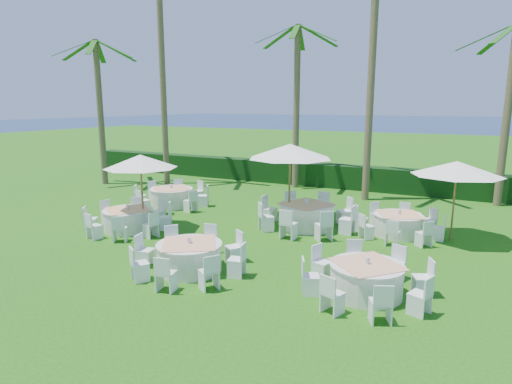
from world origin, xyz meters
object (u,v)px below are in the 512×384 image
Objects in this scene: banquet_table_f at (399,224)px; banquet_table_b at (190,256)px; umbrella_d at (457,168)px; banquet_table_a at (128,219)px; umbrella_b at (290,151)px; banquet_table_c at (366,278)px; banquet_table_e at (306,215)px; banquet_table_d at (172,197)px; umbrella_c at (290,153)px; umbrella_a at (140,161)px.

banquet_table_b is at bearing -127.35° from banquet_table_f.
banquet_table_b is 8.73m from umbrella_d.
umbrella_b is at bearing 32.79° from banquet_table_a.
banquet_table_c is at bearing -89.17° from banquet_table_f.
banquet_table_e is at bearing -169.84° from umbrella_d.
banquet_table_a is at bearing -75.97° from banquet_table_d.
banquet_table_a is 3.67m from banquet_table_d.
banquet_table_d is 9.38m from banquet_table_f.
umbrella_d is at bearing -4.27° from umbrella_c.
umbrella_d reaches higher than banquet_table_c.
banquet_table_a is at bearing -158.72° from umbrella_d.
banquet_table_b is 6.80m from umbrella_c.
banquet_table_b is at bearing -97.41° from umbrella_b.
banquet_table_c is 10.71m from banquet_table_d.
umbrella_b is (-0.66, -0.02, 2.24)m from banquet_table_e.
umbrella_b is (-3.72, -0.58, 2.32)m from banquet_table_f.
umbrella_a is at bearing -133.32° from umbrella_c.
umbrella_c reaches higher than banquet_table_d.
umbrella_d reaches higher than banquet_table_b.
umbrella_b is (4.36, 2.75, 0.30)m from umbrella_a.
banquet_table_e is 1.16× the size of umbrella_b.
umbrella_d is at bearing 74.19° from banquet_table_c.
banquet_table_a is at bearing -156.73° from banquet_table_f.
umbrella_a is (-5.01, -2.78, 1.95)m from banquet_table_e.
banquet_table_f is 1.09× the size of umbrella_a.
umbrella_c is (5.12, 0.80, 2.05)m from banquet_table_d.
umbrella_a is 10.34m from umbrella_d.
banquet_table_d is at bearing -179.48° from banquet_table_f.
umbrella_d reaches higher than banquet_table_a.
umbrella_d reaches higher than banquet_table_d.
banquet_table_d is at bearing -171.09° from umbrella_c.
banquet_table_b is at bearing -91.20° from umbrella_c.
banquet_table_b is 7.24m from banquet_table_f.
umbrella_b is at bearing 129.90° from banquet_table_c.
banquet_table_e is 6.05m from umbrella_a.
umbrella_a is (0.41, 0.31, 2.01)m from banquet_table_a.
banquet_table_d is (-0.89, 3.56, 0.02)m from banquet_table_a.
umbrella_d is at bearing 10.16° from banquet_table_e.
umbrella_c reaches higher than banquet_table_f.
banquet_table_b is (4.09, -2.11, 0.01)m from banquet_table_a.
banquet_table_c is 1.07× the size of umbrella_c.
banquet_table_b is 5.70m from umbrella_b.
umbrella_c is 0.97× the size of umbrella_d.
banquet_table_c is 5.12m from banquet_table_f.
banquet_table_c is at bearing -105.81° from umbrella_d.
banquet_table_a is 0.86× the size of banquet_table_e.
umbrella_b reaches higher than umbrella_a.
banquet_table_f is at bearing 22.43° from umbrella_a.
banquet_table_d is (-4.98, 5.67, 0.02)m from banquet_table_b.
banquet_table_b is at bearing -33.33° from umbrella_a.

